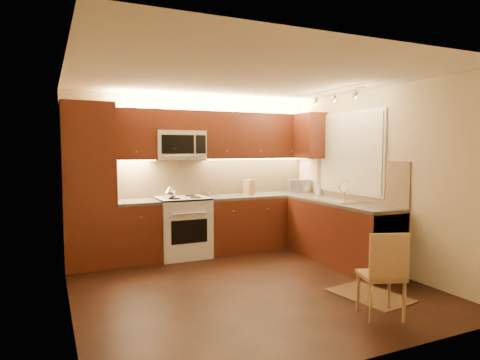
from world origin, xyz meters
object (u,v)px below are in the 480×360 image
kettle (170,192)px  soap_bottle (319,190)px  stove (183,227)px  dining_chair (381,273)px  microwave (179,145)px  sink (335,195)px  toaster_oven (298,186)px  knife_block (249,187)px

kettle → soap_bottle: size_ratio=1.22×
stove → dining_chair: bearing=-70.3°
microwave → soap_bottle: microwave is taller
stove → soap_bottle: bearing=-9.9°
microwave → kettle: 0.77m
stove → dining_chair: size_ratio=1.06×
sink → toaster_oven: (0.10, 1.17, 0.04)m
sink → soap_bottle: size_ratio=5.21×
knife_block → microwave: bearing=170.3°
kettle → stove: bearing=41.2°
kettle → toaster_oven: 2.33m
microwave → toaster_oven: bearing=-2.4°
kettle → knife_block: size_ratio=0.82×
stove → knife_block: knife_block is taller
microwave → knife_block: (1.19, -0.00, -0.70)m
soap_bottle → sink: bearing=-121.8°
sink → stove: bearing=150.6°
kettle → toaster_oven: (2.32, 0.16, -0.01)m
kettle → soap_bottle: 2.48m
soap_bottle → microwave: bearing=153.1°
microwave → sink: 2.48m
sink → dining_chair: sink is taller
kettle → dining_chair: (1.32, -2.95, -0.58)m
microwave → kettle: size_ratio=3.79×
sink → soap_bottle: bearing=71.9°
stove → microwave: (0.00, 0.14, 1.26)m
soap_bottle → knife_block: bearing=139.9°
kettle → dining_chair: kettle is taller
stove → kettle: size_ratio=4.58×
kettle → dining_chair: size_ratio=0.23×
stove → soap_bottle: size_ratio=5.58×
toaster_oven → dining_chair: bearing=-97.7°
stove → sink: (2.00, -1.12, 0.52)m
stove → kettle: kettle is taller
microwave → dining_chair: (1.10, -3.19, -1.28)m
microwave → kettle: (-0.22, -0.24, -0.70)m
kettle → toaster_oven: size_ratio=0.53×
sink → microwave: bearing=147.8°
microwave → sink: bearing=-32.2°
dining_chair → microwave: bearing=128.4°
kettle → toaster_oven: toaster_oven is taller
kettle → soap_bottle: bearing=8.8°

